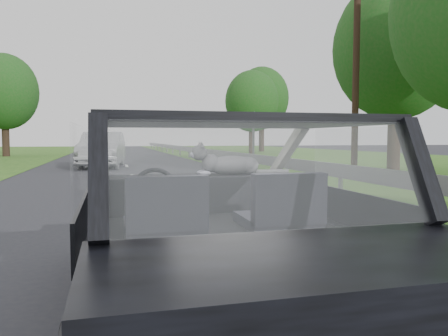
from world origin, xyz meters
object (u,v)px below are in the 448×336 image
subject_car (216,220)px  utility_pole (356,73)px  other_car (102,149)px  highway_sign (253,139)px  cat (231,164)px

subject_car → utility_pole: utility_pole is taller
other_car → utility_pole: (8.88, -6.57, 2.82)m
subject_car → other_car: (-1.08, 17.59, 0.08)m
subject_car → other_car: size_ratio=0.82×
other_car → highway_sign: 6.94m
other_car → highway_sign: bearing=-5.0°
cat → other_car: 17.02m
subject_car → cat: bearing=65.0°
cat → highway_sign: bearing=67.5°
highway_sign → utility_pole: utility_pole is taller
highway_sign → cat: bearing=-99.1°
cat → highway_sign: (5.44, 15.66, 0.17)m
cat → highway_sign: highway_sign is taller
utility_pole → highway_sign: bearing=111.5°
utility_pole → subject_car: bearing=-125.3°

